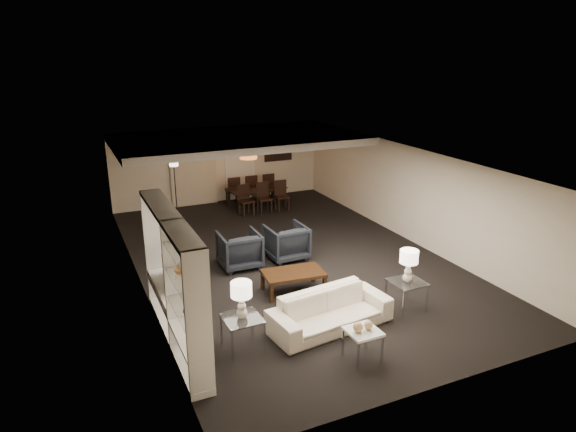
# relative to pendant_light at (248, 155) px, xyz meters

# --- Properties ---
(floor) EXTENTS (11.00, 11.00, 0.00)m
(floor) POSITION_rel_pendant_light_xyz_m (-0.30, -3.50, -1.92)
(floor) COLOR black
(floor) RESTS_ON ground
(ceiling) EXTENTS (7.00, 11.00, 0.02)m
(ceiling) POSITION_rel_pendant_light_xyz_m (-0.30, -3.50, 0.58)
(ceiling) COLOR silver
(ceiling) RESTS_ON ground
(wall_back) EXTENTS (7.00, 0.02, 2.50)m
(wall_back) POSITION_rel_pendant_light_xyz_m (-0.30, 2.00, -0.67)
(wall_back) COLOR beige
(wall_back) RESTS_ON ground
(wall_front) EXTENTS (7.00, 0.02, 2.50)m
(wall_front) POSITION_rel_pendant_light_xyz_m (-0.30, -9.00, -0.67)
(wall_front) COLOR beige
(wall_front) RESTS_ON ground
(wall_left) EXTENTS (0.02, 11.00, 2.50)m
(wall_left) POSITION_rel_pendant_light_xyz_m (-3.80, -3.50, -0.67)
(wall_left) COLOR beige
(wall_left) RESTS_ON ground
(wall_right) EXTENTS (0.02, 11.00, 2.50)m
(wall_right) POSITION_rel_pendant_light_xyz_m (3.20, -3.50, -0.67)
(wall_right) COLOR beige
(wall_right) RESTS_ON ground
(ceiling_soffit) EXTENTS (7.00, 4.00, 0.20)m
(ceiling_soffit) POSITION_rel_pendant_light_xyz_m (-0.30, 0.00, 0.48)
(ceiling_soffit) COLOR silver
(ceiling_soffit) RESTS_ON ceiling
(curtains) EXTENTS (1.50, 0.12, 2.40)m
(curtains) POSITION_rel_pendant_light_xyz_m (-1.20, 1.92, -0.72)
(curtains) COLOR beige
(curtains) RESTS_ON wall_back
(door) EXTENTS (0.90, 0.05, 2.10)m
(door) POSITION_rel_pendant_light_xyz_m (0.40, 1.97, -0.87)
(door) COLOR silver
(door) RESTS_ON wall_back
(painting) EXTENTS (0.95, 0.04, 0.65)m
(painting) POSITION_rel_pendant_light_xyz_m (1.80, 1.96, -0.37)
(painting) COLOR #142D38
(painting) RESTS_ON wall_back
(media_unit) EXTENTS (0.38, 3.40, 2.35)m
(media_unit) POSITION_rel_pendant_light_xyz_m (-3.61, -6.10, -0.74)
(media_unit) COLOR white
(media_unit) RESTS_ON wall_left
(pendant_light) EXTENTS (0.52, 0.52, 0.24)m
(pendant_light) POSITION_rel_pendant_light_xyz_m (0.00, 0.00, 0.00)
(pendant_light) COLOR #D8591E
(pendant_light) RESTS_ON ceiling_soffit
(sofa) EXTENTS (2.39, 1.17, 0.67)m
(sofa) POSITION_rel_pendant_light_xyz_m (-0.93, -6.76, -1.58)
(sofa) COLOR beige
(sofa) RESTS_ON floor
(coffee_table) EXTENTS (1.33, 0.86, 0.45)m
(coffee_table) POSITION_rel_pendant_light_xyz_m (-0.93, -5.16, -1.69)
(coffee_table) COLOR black
(coffee_table) RESTS_ON floor
(armchair_left) EXTENTS (0.94, 0.96, 0.86)m
(armchair_left) POSITION_rel_pendant_light_xyz_m (-1.53, -3.46, -1.49)
(armchair_left) COLOR black
(armchair_left) RESTS_ON floor
(armchair_right) EXTENTS (0.93, 0.96, 0.86)m
(armchair_right) POSITION_rel_pendant_light_xyz_m (-0.33, -3.46, -1.49)
(armchair_right) COLOR black
(armchair_right) RESTS_ON floor
(side_table_left) EXTENTS (0.64, 0.64, 0.59)m
(side_table_left) POSITION_rel_pendant_light_xyz_m (-2.63, -6.76, -1.63)
(side_table_left) COLOR white
(side_table_left) RESTS_ON floor
(side_table_right) EXTENTS (0.65, 0.65, 0.59)m
(side_table_right) POSITION_rel_pendant_light_xyz_m (0.77, -6.76, -1.63)
(side_table_right) COLOR white
(side_table_right) RESTS_ON floor
(table_lamp_left) EXTENTS (0.38, 0.38, 0.65)m
(table_lamp_left) POSITION_rel_pendant_light_xyz_m (-2.63, -6.76, -1.00)
(table_lamp_left) COLOR beige
(table_lamp_left) RESTS_ON side_table_left
(table_lamp_right) EXTENTS (0.38, 0.38, 0.65)m
(table_lamp_right) POSITION_rel_pendant_light_xyz_m (0.77, -6.76, -1.00)
(table_lamp_right) COLOR #F4E5CE
(table_lamp_right) RESTS_ON side_table_right
(marble_table) EXTENTS (0.54, 0.54, 0.53)m
(marble_table) POSITION_rel_pendant_light_xyz_m (-0.93, -7.86, -1.66)
(marble_table) COLOR white
(marble_table) RESTS_ON floor
(gold_gourd_a) EXTENTS (0.17, 0.17, 0.17)m
(gold_gourd_a) POSITION_rel_pendant_light_xyz_m (-1.03, -7.86, -1.31)
(gold_gourd_a) COLOR #DCB574
(gold_gourd_a) RESTS_ON marble_table
(gold_gourd_b) EXTENTS (0.15, 0.15, 0.15)m
(gold_gourd_b) POSITION_rel_pendant_light_xyz_m (-0.83, -7.86, -1.32)
(gold_gourd_b) COLOR #DCB874
(gold_gourd_b) RESTS_ON marble_table
(television) EXTENTS (1.07, 0.14, 0.62)m
(television) POSITION_rel_pendant_light_xyz_m (-3.58, -5.28, -0.86)
(television) COLOR black
(television) RESTS_ON media_unit
(vase_blue) EXTENTS (0.17, 0.17, 0.18)m
(vase_blue) POSITION_rel_pendant_light_xyz_m (-3.61, -7.14, -0.77)
(vase_blue) COLOR navy
(vase_blue) RESTS_ON media_unit
(vase_amber) EXTENTS (0.17, 0.17, 0.18)m
(vase_amber) POSITION_rel_pendant_light_xyz_m (-3.61, -6.71, -0.27)
(vase_amber) COLOR #B1763B
(vase_amber) RESTS_ON media_unit
(floor_speaker) EXTENTS (0.15, 0.15, 1.08)m
(floor_speaker) POSITION_rel_pendant_light_xyz_m (-3.19, -4.88, -1.38)
(floor_speaker) COLOR black
(floor_speaker) RESTS_ON floor
(dining_table) EXTENTS (1.89, 1.19, 0.63)m
(dining_table) POSITION_rel_pendant_light_xyz_m (0.56, 0.83, -1.61)
(dining_table) COLOR black
(dining_table) RESTS_ON floor
(chair_nl) EXTENTS (0.48, 0.48, 0.93)m
(chair_nl) POSITION_rel_pendant_light_xyz_m (-0.04, 0.18, -1.45)
(chair_nl) COLOR black
(chair_nl) RESTS_ON floor
(chair_nm) EXTENTS (0.45, 0.45, 0.93)m
(chair_nm) POSITION_rel_pendant_light_xyz_m (0.56, 0.18, -1.45)
(chair_nm) COLOR black
(chair_nm) RESTS_ON floor
(chair_nr) EXTENTS (0.46, 0.46, 0.93)m
(chair_nr) POSITION_rel_pendant_light_xyz_m (1.16, 0.18, -1.45)
(chair_nr) COLOR black
(chair_nr) RESTS_ON floor
(chair_fl) EXTENTS (0.44, 0.44, 0.93)m
(chair_fl) POSITION_rel_pendant_light_xyz_m (-0.04, 1.48, -1.45)
(chair_fl) COLOR black
(chair_fl) RESTS_ON floor
(chair_fm) EXTENTS (0.45, 0.45, 0.93)m
(chair_fm) POSITION_rel_pendant_light_xyz_m (0.56, 1.48, -1.45)
(chair_fm) COLOR black
(chair_fm) RESTS_ON floor
(chair_fr) EXTENTS (0.44, 0.44, 0.93)m
(chair_fr) POSITION_rel_pendant_light_xyz_m (1.16, 1.48, -1.45)
(chair_fr) COLOR black
(chair_fr) RESTS_ON floor
(floor_lamp) EXTENTS (0.32, 0.32, 1.82)m
(floor_lamp) POSITION_rel_pendant_light_xyz_m (-2.03, 0.90, -1.01)
(floor_lamp) COLOR black
(floor_lamp) RESTS_ON floor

